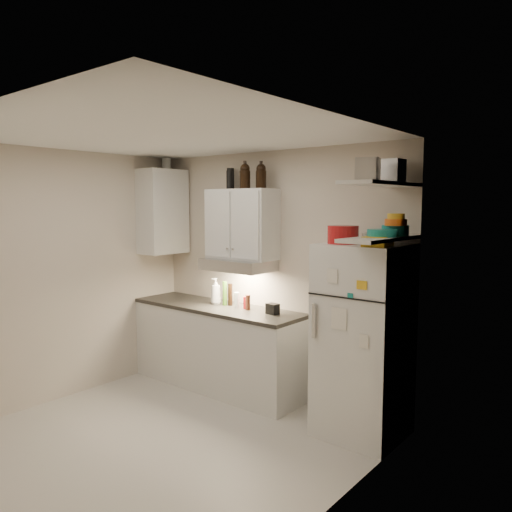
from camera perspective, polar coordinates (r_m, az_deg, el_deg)
The scene contains 36 objects.
floor at distance 4.69m, azimuth -9.96°, elevation -20.04°, with size 3.20×3.00×0.02m, color #B7B2A9.
ceiling at distance 4.26m, azimuth -10.60°, elevation 13.56°, with size 3.20×3.00×0.02m, color white.
back_wall at distance 5.38m, azimuth 2.04°, elevation -1.96°, with size 3.20×0.02×2.60m, color beige.
left_wall at distance 5.59m, azimuth -21.08°, elevation -2.04°, with size 0.02×3.00×2.60m, color beige.
right_wall at distance 3.26m, azimuth 8.66°, elevation -7.21°, with size 0.02×3.00×2.60m, color beige.
base_cabinet at distance 5.68m, azimuth -4.43°, elevation -10.44°, with size 2.10×0.60×0.88m, color silver.
countertop at distance 5.56m, azimuth -4.47°, elevation -5.89°, with size 2.10×0.62×0.04m, color #2B2925.
upper_cabinet at distance 5.38m, azimuth -1.62°, elevation 3.67°, with size 0.80×0.33×0.75m, color silver.
side_cabinet at distance 6.09m, azimuth -10.61°, elevation 5.00°, with size 0.33×0.55×1.00m, color silver.
range_hood at distance 5.37m, azimuth -2.06°, elevation -1.00°, with size 0.76×0.46×0.12m, color silver.
fridge at distance 4.52m, azimuth 12.16°, elevation -9.42°, with size 0.70×0.68×1.70m, color silver.
shelf_hi at distance 4.16m, azimuth 14.19°, elevation 7.99°, with size 0.30×0.95×0.03m, color silver.
shelf_lo at distance 4.16m, azimuth 14.04°, elevation 1.94°, with size 0.30×0.95×0.03m, color silver.
knife_strip at distance 4.97m, azimuth 8.32°, elevation -2.44°, with size 0.42×0.02×0.03m, color black.
dutch_oven at distance 4.36m, azimuth 9.91°, elevation 2.42°, with size 0.27×0.27×0.15m, color #A11215.
book_stack at distance 4.12m, azimuth 13.73°, elevation 1.63°, with size 0.19×0.24×0.08m, color gold.
spice_jar at distance 4.32m, azimuth 12.37°, elevation 1.96°, with size 0.06×0.06×0.10m, color silver.
stock_pot at distance 4.41m, azimuth 14.94°, elevation 9.29°, with size 0.27×0.27×0.19m, color silver.
tin_a at distance 4.13m, azimuth 15.24°, elevation 9.41°, with size 0.18×0.16×0.18m, color #AAAAAD.
tin_b at distance 3.81m, azimuth 12.68°, elevation 9.68°, with size 0.16×0.16×0.16m, color #AAAAAD.
bowl_teal at distance 4.32m, azimuth 15.62°, elevation 2.83°, with size 0.22×0.22×0.09m, color #17827B.
bowl_orange at distance 4.23m, azimuth 15.69°, elevation 3.73°, with size 0.18×0.18×0.05m, color #E25B15.
bowl_yellow at distance 4.22m, azimuth 15.71°, elevation 4.40°, with size 0.14×0.14×0.04m, color gold.
plates at distance 4.16m, azimuth 14.24°, elevation 2.55°, with size 0.24×0.24×0.06m, color #17827B.
growler_a at distance 5.27m, azimuth -1.27°, elevation 9.14°, with size 0.11×0.11×0.27m, color black, non-canonical shape.
growler_b at distance 5.21m, azimuth 0.58°, elevation 9.15°, with size 0.11×0.11×0.26m, color black, non-canonical shape.
thermos_a at distance 5.47m, azimuth -3.05°, elevation 8.66°, with size 0.07×0.07×0.20m, color black.
thermos_b at distance 5.59m, azimuth -2.93°, elevation 8.79°, with size 0.08×0.08×0.24m, color black.
side_jar at distance 6.24m, azimuth -10.22°, elevation 10.29°, with size 0.11×0.11×0.14m, color silver.
soap_bottle at distance 5.63m, azimuth -4.63°, elevation -3.84°, with size 0.13×0.13×0.33m, color silver.
pepper_mill at distance 5.31m, azimuth -0.93°, elevation -5.33°, with size 0.05×0.05×0.16m, color #5D2D1C.
oil_bottle at distance 5.56m, azimuth -3.59°, elevation -4.27°, with size 0.05×0.05×0.27m, color #3F721C.
vinegar_bottle at distance 5.54m, azimuth -2.96°, elevation -4.43°, with size 0.05×0.05×0.25m, color black.
clear_bottle at distance 5.41m, azimuth -2.20°, elevation -5.07°, with size 0.06×0.06×0.17m, color silver.
red_jar at distance 5.38m, azimuth -1.13°, elevation -5.35°, with size 0.07×0.07×0.13m, color #A11215.
caddy at distance 5.12m, azimuth 1.91°, elevation -6.05°, with size 0.13×0.09×0.11m, color black.
Camera 1 is at (3.21, -2.74, 2.04)m, focal length 35.00 mm.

